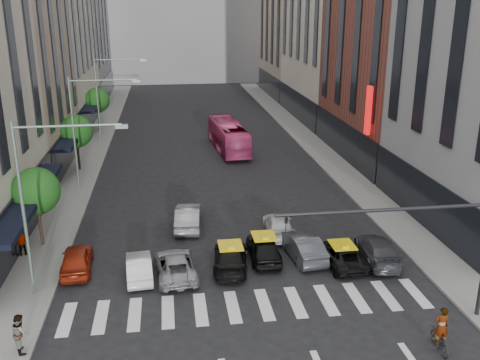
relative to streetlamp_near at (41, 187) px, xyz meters
name	(u,v)px	position (x,y,z in m)	size (l,w,h in m)	color
ground	(258,322)	(10.04, -4.00, -5.90)	(160.00, 160.00, 0.00)	black
sidewalk_left	(89,158)	(-1.46, 26.00, -5.83)	(3.00, 96.00, 0.15)	slate
sidewalk_right	(318,149)	(21.54, 26.00, -5.83)	(3.00, 96.00, 0.15)	slate
building_left_b	(8,32)	(-6.96, 24.00, 6.10)	(8.00, 16.00, 24.00)	tan
building_right_b	(392,19)	(27.04, 23.00, 7.10)	(8.00, 18.00, 26.00)	brown
building_right_d	(295,6)	(27.04, 61.00, 8.10)	(8.00, 18.00, 28.00)	tan
tree_near	(36,191)	(-1.76, 6.00, -2.25)	(2.88, 2.88, 4.95)	black
tree_mid	(76,131)	(-1.76, 22.00, -2.25)	(2.88, 2.88, 4.95)	black
tree_far	(97,100)	(-1.76, 38.00, -2.25)	(2.88, 2.88, 4.95)	black
streetlamp_near	(41,187)	(0.00, 0.00, 0.00)	(5.38, 0.25, 9.00)	gray
streetlamp_mid	(85,119)	(0.00, 16.00, 0.00)	(5.38, 0.25, 9.00)	gray
streetlamp_far	(106,88)	(0.00, 32.00, 0.00)	(5.38, 0.25, 9.00)	gray
traffic_signal	(432,235)	(17.74, -5.00, -1.43)	(10.10, 0.20, 6.00)	black
liberty_sign	(368,110)	(22.64, 16.00, 0.10)	(0.30, 0.70, 4.00)	red
car_red	(77,259)	(0.84, 2.49, -5.20)	(1.65, 4.11, 1.40)	maroon
car_white_front	(139,267)	(4.34, 1.24, -5.27)	(1.34, 3.85, 1.27)	silver
car_silver	(175,265)	(6.31, 1.16, -5.27)	(2.11, 4.59, 1.27)	gray
taxi_left	(231,257)	(9.44, 1.66, -5.22)	(1.90, 4.68, 1.36)	black
taxi_center	(264,248)	(11.51, 2.46, -5.18)	(1.72, 4.27, 1.46)	black
car_grey_mid	(302,246)	(13.81, 2.37, -5.16)	(1.58, 4.53, 1.49)	#3B3D42
taxi_right	(342,255)	(15.84, 1.22, -5.31)	(1.99, 4.31, 1.20)	black
car_grey_curb	(378,250)	(18.05, 1.34, -5.21)	(1.94, 4.77, 1.38)	#38393F
car_row2_left	(188,217)	(7.32, 7.82, -5.14)	(1.61, 4.63, 1.52)	gray
car_row2_right	(279,225)	(13.10, 5.83, -5.27)	(1.79, 4.40, 1.28)	silver
bus	(228,136)	(12.36, 27.34, -4.41)	(2.51, 10.71, 2.98)	#C73A73
motorcycle	(439,341)	(17.48, -7.16, -5.45)	(0.61, 1.75, 0.92)	black
rider	(443,313)	(17.48, -7.16, -4.06)	(0.67, 0.44, 1.84)	gray
pedestrian_near	(20,333)	(-0.36, -4.96, -4.87)	(0.86, 0.67, 1.76)	gray
pedestrian_far	(22,241)	(-2.56, 4.63, -4.87)	(1.03, 0.43, 1.76)	gray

